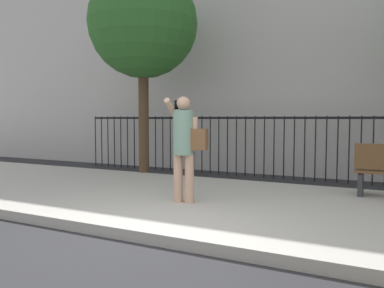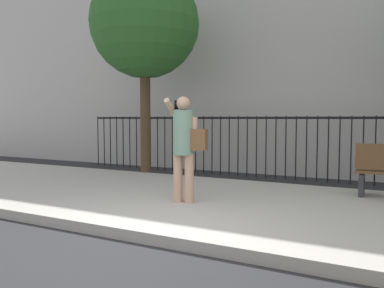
% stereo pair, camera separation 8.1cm
% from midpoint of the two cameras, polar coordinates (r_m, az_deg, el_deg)
% --- Properties ---
extents(ground_plane, '(60.00, 60.00, 0.00)m').
position_cam_midpoint_polar(ground_plane, '(4.90, -6.50, -14.54)').
color(ground_plane, '#28282B').
extents(sidewalk, '(28.00, 4.40, 0.15)m').
position_cam_midpoint_polar(sidewalk, '(6.75, 4.05, -8.75)').
color(sidewalk, '#B2ADA3').
rests_on(sidewalk, ground).
extents(iron_fence, '(12.03, 0.04, 1.60)m').
position_cam_midpoint_polar(iron_fence, '(10.11, 12.37, 0.75)').
color(iron_fence, black).
rests_on(iron_fence, ground).
extents(pedestrian_on_phone, '(0.68, 0.51, 1.74)m').
position_cam_midpoint_polar(pedestrian_on_phone, '(6.38, -1.38, 0.43)').
color(pedestrian_on_phone, tan).
rests_on(pedestrian_on_phone, sidewalk).
extents(street_tree_mid, '(2.77, 2.77, 5.33)m').
position_cam_midpoint_polar(street_tree_mid, '(10.39, -7.41, 16.99)').
color(street_tree_mid, '#4C3823').
rests_on(street_tree_mid, ground).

